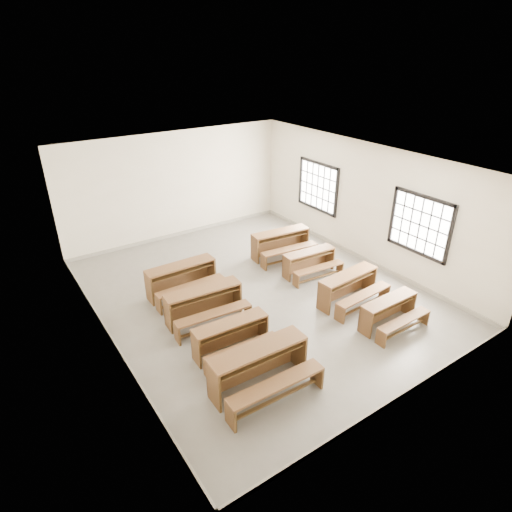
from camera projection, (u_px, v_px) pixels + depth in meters
room at (259, 209)px, 9.47m from camera, size 8.50×8.50×3.20m
desk_set_0 at (260, 365)px, 7.36m from camera, size 1.82×0.98×0.81m
desk_set_1 at (232, 335)px, 8.23m from camera, size 1.54×0.85×0.68m
desk_set_2 at (205, 302)px, 9.20m from camera, size 1.73×0.98×0.75m
desk_set_3 at (182, 277)px, 10.18m from camera, size 1.68×0.88×0.76m
desk_set_4 at (390, 310)px, 9.05m from camera, size 1.41×0.74×0.63m
desk_set_5 at (349, 286)px, 9.86m from camera, size 1.64×0.92×0.71m
desk_set_6 at (310, 261)px, 11.08m from camera, size 1.48×0.85×0.64m
desk_set_7 at (281, 242)px, 11.98m from camera, size 1.75×1.04×0.75m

